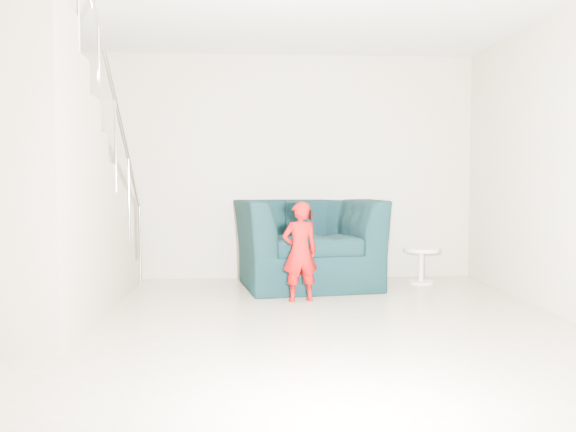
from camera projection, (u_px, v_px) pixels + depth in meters
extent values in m
plane|color=#9D947A|center=(278.00, 335.00, 4.72)|extent=(5.50, 5.50, 0.00)
plane|color=#C1B49D|center=(268.00, 167.00, 7.38)|extent=(5.00, 0.00, 5.00)
plane|color=#C1B49D|center=(317.00, 131.00, 1.90)|extent=(5.00, 0.00, 5.00)
imported|color=black|center=(307.00, 243.00, 6.86)|extent=(1.69, 1.54, 0.98)
imported|color=#AB0605|center=(300.00, 252.00, 5.99)|extent=(0.40, 0.31, 0.98)
cylinder|color=white|center=(421.00, 250.00, 7.02)|extent=(0.42, 0.42, 0.04)
cylinder|color=white|center=(421.00, 268.00, 7.03)|extent=(0.06, 0.06, 0.37)
cylinder|color=white|center=(421.00, 282.00, 7.04)|extent=(0.29, 0.29, 0.03)
cube|color=#ADA089|center=(94.00, 273.00, 6.93)|extent=(1.00, 0.30, 0.27)
cube|color=#ADA089|center=(86.00, 265.00, 6.62)|extent=(1.00, 0.30, 0.54)
cube|color=#ADA089|center=(78.00, 256.00, 6.31)|extent=(1.00, 0.30, 0.81)
cube|color=#ADA089|center=(69.00, 247.00, 6.01)|extent=(1.00, 0.30, 1.08)
cube|color=#ADA089|center=(59.00, 236.00, 5.70)|extent=(1.00, 0.30, 1.35)
cube|color=#ADA089|center=(49.00, 224.00, 5.39)|extent=(1.00, 0.30, 1.62)
cube|color=#ADA089|center=(36.00, 210.00, 5.09)|extent=(1.00, 0.30, 1.89)
cube|color=#ADA089|center=(22.00, 195.00, 4.78)|extent=(1.00, 0.30, 2.16)
cube|color=#ADA089|center=(7.00, 178.00, 4.47)|extent=(1.00, 0.30, 2.43)
cylinder|color=silver|center=(107.00, 63.00, 5.49)|extent=(0.04, 3.03, 2.73)
cylinder|color=silver|center=(140.00, 240.00, 7.09)|extent=(0.04, 0.04, 1.00)
cube|color=black|center=(306.00, 220.00, 7.07)|extent=(0.46, 0.22, 0.46)
cube|color=black|center=(254.00, 232.00, 6.84)|extent=(0.05, 0.48, 0.54)
cube|color=black|center=(311.00, 215.00, 5.92)|extent=(0.04, 0.05, 0.10)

